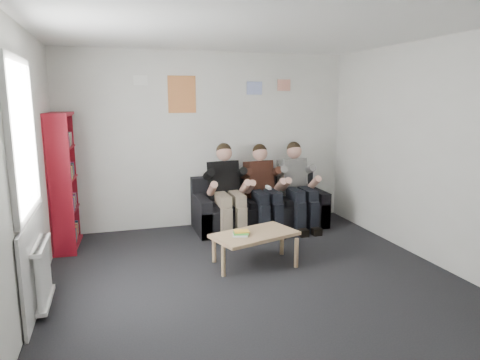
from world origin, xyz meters
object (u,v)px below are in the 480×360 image
Objects in this scene: sofa at (259,209)px; person_right at (298,186)px; coffee_table at (255,237)px; person_left at (227,191)px; bookshelf at (64,181)px; person_middle at (263,189)px.

person_right is (0.57, -0.19, 0.37)m from sofa.
coffee_table is 0.75× the size of person_left.
coffee_table is (2.22, -1.34, -0.55)m from bookshelf.
person_middle is at bearing 173.10° from person_right.
coffee_table is 1.44m from person_middle.
sofa is 0.41m from person_middle.
person_middle is at bearing -7.19° from person_left.
bookshelf reaches higher than person_right.
person_right reaches higher than person_middle.
bookshelf is 1.37× the size of person_right.
person_left is 0.57m from person_middle.
person_left reaches higher than person_right.
person_middle is (0.57, 0.00, -0.01)m from person_left.
person_middle is (2.80, -0.06, -0.26)m from bookshelf.
person_right is at bearing -8.95° from person_middle.
person_right reaches higher than sofa.
bookshelf reaches higher than person_middle.
person_left is 1.13m from person_right.
bookshelf is 1.35× the size of person_left.
coffee_table is at bearing -26.92° from bookshelf.
sofa is 1.59m from coffee_table.
bookshelf reaches higher than person_left.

